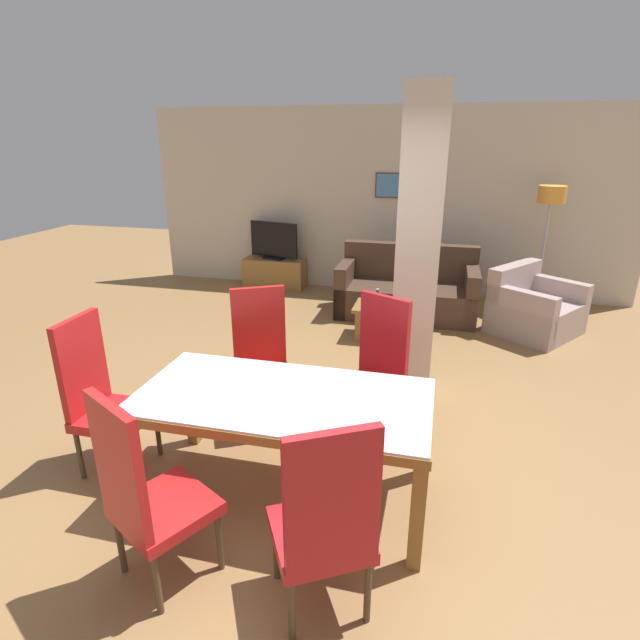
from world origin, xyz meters
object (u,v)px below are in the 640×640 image
(tv_stand, at_px, (275,273))
(floor_lamp, at_px, (550,206))
(coffee_table, at_px, (388,321))
(dining_chair_near_right, at_px, (325,522))
(bottle, at_px, (377,301))
(dining_chair_head_left, at_px, (100,394))
(dining_chair_near_left, at_px, (145,492))
(armchair, at_px, (533,310))
(dining_chair_far_right, at_px, (375,367))
(sofa, at_px, (407,292))
(tv_screen, at_px, (274,241))
(dining_chair_far_left, at_px, (262,356))
(dining_table, at_px, (284,415))

(tv_stand, bearing_deg, floor_lamp, -2.42)
(coffee_table, xyz_separation_m, floor_lamp, (1.89, 1.54, 1.22))
(dining_chair_near_right, relative_size, bottle, 4.72)
(dining_chair_head_left, height_order, dining_chair_near_left, same)
(armchair, xyz_separation_m, coffee_table, (-1.70, -0.61, -0.08))
(dining_chair_far_right, bearing_deg, sofa, -62.78)
(floor_lamp, bearing_deg, tv_stand, 177.58)
(sofa, bearing_deg, floor_lamp, -160.02)
(dining_chair_near_left, height_order, tv_screen, dining_chair_near_left)
(dining_chair_head_left, relative_size, sofa, 0.63)
(bottle, xyz_separation_m, tv_stand, (-1.87, 1.83, -0.26))
(dining_chair_far_left, relative_size, bottle, 4.72)
(dining_chair_far_right, relative_size, armchair, 0.91)
(coffee_table, bearing_deg, dining_chair_far_left, -111.19)
(armchair, height_order, floor_lamp, floor_lamp)
(dining_chair_far_right, distance_m, floor_lamp, 4.11)
(dining_chair_head_left, relative_size, dining_chair_far_right, 1.00)
(tv_screen, bearing_deg, tv_stand, 12.88)
(dining_chair_far_right, relative_size, floor_lamp, 0.68)
(coffee_table, bearing_deg, dining_table, -96.62)
(dining_chair_near_right, distance_m, tv_stand, 5.89)
(dining_chair_head_left, bearing_deg, tv_stand, -176.34)
(dining_chair_near_left, xyz_separation_m, dining_chair_near_right, (0.94, 0.02, 0.00))
(dining_table, relative_size, dining_chair_head_left, 1.63)
(dining_chair_near_right, xyz_separation_m, coffee_table, (-0.13, 3.78, -0.38))
(dining_chair_far_left, xyz_separation_m, coffee_table, (0.81, 2.09, -0.38))
(dining_chair_far_right, height_order, sofa, dining_chair_far_right)
(dining_chair_near_right, relative_size, tv_screen, 1.43)
(dining_chair_near_left, relative_size, bottle, 4.72)
(dining_table, bearing_deg, armchair, 60.16)
(dining_chair_near_right, distance_m, coffee_table, 3.80)
(dining_chair_far_left, xyz_separation_m, dining_chair_near_left, (-0.00, -1.71, 0.00))
(dining_chair_near_right, bearing_deg, sofa, 60.12)
(dining_chair_far_left, relative_size, dining_chair_far_right, 1.00)
(tv_screen, bearing_deg, dining_chair_near_right, 123.94)
(tv_screen, relative_size, floor_lamp, 0.48)
(dining_chair_near_left, relative_size, floor_lamp, 0.68)
(bottle, bearing_deg, tv_stand, 135.55)
(coffee_table, height_order, tv_stand, tv_stand)
(dining_chair_near_left, bearing_deg, dining_chair_far_left, 118.95)
(dining_chair_far_left, distance_m, armchair, 3.69)
(dining_chair_far_right, relative_size, dining_chair_near_right, 1.00)
(dining_chair_far_right, distance_m, sofa, 3.00)
(dining_table, height_order, dining_chair_far_right, dining_chair_far_right)
(dining_table, relative_size, floor_lamp, 1.11)
(dining_table, xyz_separation_m, dining_chair_far_right, (0.47, 0.89, -0.03))
(tv_stand, bearing_deg, dining_chair_near_left, -77.93)
(dining_chair_near_left, height_order, bottle, dining_chair_near_left)
(dining_chair_near_left, height_order, dining_chair_near_right, same)
(sofa, relative_size, coffee_table, 2.26)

